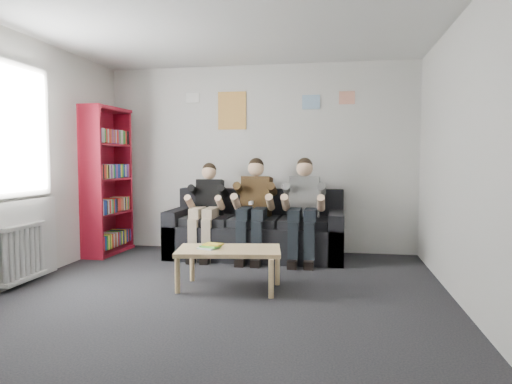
% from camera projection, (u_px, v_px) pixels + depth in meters
% --- Properties ---
extents(room_shell, '(5.00, 5.00, 5.00)m').
position_uv_depth(room_shell, '(214.00, 158.00, 4.21)').
color(room_shell, black).
rests_on(room_shell, ground).
extents(sofa, '(2.36, 0.97, 0.91)m').
position_uv_depth(sofa, '(256.00, 233.00, 6.29)').
color(sofa, black).
rests_on(sofa, ground).
extents(bookshelf, '(0.31, 0.93, 2.07)m').
position_uv_depth(bookshelf, '(108.00, 181.00, 6.45)').
color(bookshelf, maroon).
rests_on(bookshelf, ground).
extents(coffee_table, '(1.05, 0.58, 0.42)m').
position_uv_depth(coffee_table, '(229.00, 253.00, 4.70)').
color(coffee_table, '#DDBB7F').
rests_on(coffee_table, ground).
extents(game_cases, '(0.23, 0.20, 0.04)m').
position_uv_depth(game_cases, '(210.00, 246.00, 4.70)').
color(game_cases, white).
rests_on(game_cases, coffee_table).
extents(person_left, '(0.37, 0.78, 1.29)m').
position_uv_depth(person_left, '(206.00, 210.00, 6.18)').
color(person_left, black).
rests_on(person_left, sofa).
extents(person_middle, '(0.40, 0.86, 1.36)m').
position_uv_depth(person_middle, '(254.00, 209.00, 6.06)').
color(person_middle, '#442F16').
rests_on(person_middle, sofa).
extents(person_right, '(0.40, 0.86, 1.36)m').
position_uv_depth(person_right, '(303.00, 209.00, 5.95)').
color(person_right, silver).
rests_on(person_right, sofa).
extents(radiator, '(0.10, 0.64, 0.60)m').
position_uv_depth(radiator, '(24.00, 252.00, 4.85)').
color(radiator, silver).
rests_on(radiator, ground).
extents(window, '(0.05, 1.30, 2.36)m').
position_uv_depth(window, '(16.00, 189.00, 4.81)').
color(window, white).
rests_on(window, room_shell).
extents(poster_large, '(0.42, 0.01, 0.55)m').
position_uv_depth(poster_large, '(232.00, 111.00, 6.67)').
color(poster_large, gold).
rests_on(poster_large, room_shell).
extents(poster_blue, '(0.25, 0.01, 0.20)m').
position_uv_depth(poster_blue, '(311.00, 102.00, 6.47)').
color(poster_blue, '#3E91D4').
rests_on(poster_blue, room_shell).
extents(poster_pink, '(0.22, 0.01, 0.18)m').
position_uv_depth(poster_pink, '(347.00, 98.00, 6.38)').
color(poster_pink, '#C43D98').
rests_on(poster_pink, room_shell).
extents(poster_sign, '(0.20, 0.01, 0.14)m').
position_uv_depth(poster_sign, '(193.00, 98.00, 6.76)').
color(poster_sign, white).
rests_on(poster_sign, room_shell).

